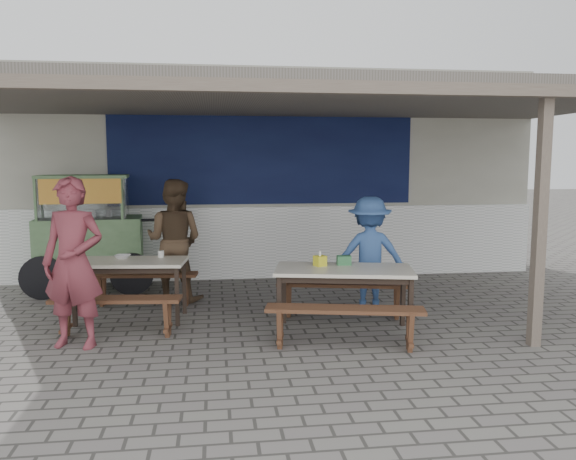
{
  "coord_description": "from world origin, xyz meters",
  "views": [
    {
      "loc": [
        -1.02,
        -6.32,
        1.97
      ],
      "look_at": [
        -0.07,
        0.9,
        1.06
      ],
      "focal_mm": 35.0,
      "sensor_mm": 36.0,
      "label": 1
    }
  ],
  "objects_px": {
    "bench_right_street": "(345,317)",
    "bench_left_street": "(116,308)",
    "table_right": "(344,275)",
    "patron_right_table": "(369,255)",
    "vendor_cart": "(88,229)",
    "bench_left_wall": "(144,281)",
    "donation_box": "(344,260)",
    "table_left": "(131,267)",
    "condiment_jar": "(161,254)",
    "patron_street_side": "(73,263)",
    "bench_right_wall": "(342,291)",
    "condiment_bowl": "(123,257)",
    "patron_wall_side": "(174,240)",
    "tissue_box": "(320,261)"
  },
  "relations": [
    {
      "from": "bench_right_street",
      "to": "patron_right_table",
      "type": "bearing_deg",
      "value": 77.29
    },
    {
      "from": "bench_right_street",
      "to": "bench_left_street",
      "type": "bearing_deg",
      "value": 174.94
    },
    {
      "from": "table_right",
      "to": "patron_right_table",
      "type": "height_order",
      "value": "patron_right_table"
    },
    {
      "from": "bench_right_street",
      "to": "patron_right_table",
      "type": "xyz_separation_m",
      "value": [
        0.66,
        1.44,
        0.41
      ]
    },
    {
      "from": "bench_right_wall",
      "to": "tissue_box",
      "type": "distance_m",
      "value": 0.73
    },
    {
      "from": "vendor_cart",
      "to": "bench_left_street",
      "type": "bearing_deg",
      "value": -76.59
    },
    {
      "from": "table_left",
      "to": "vendor_cart",
      "type": "relative_size",
      "value": 0.64
    },
    {
      "from": "table_right",
      "to": "condiment_jar",
      "type": "bearing_deg",
      "value": 166.66
    },
    {
      "from": "bench_left_street",
      "to": "bench_right_street",
      "type": "height_order",
      "value": "same"
    },
    {
      "from": "donation_box",
      "to": "condiment_bowl",
      "type": "bearing_deg",
      "value": 163.54
    },
    {
      "from": "table_right",
      "to": "condiment_bowl",
      "type": "relative_size",
      "value": 8.75
    },
    {
      "from": "patron_street_side",
      "to": "table_left",
      "type": "bearing_deg",
      "value": 78.93
    },
    {
      "from": "table_left",
      "to": "donation_box",
      "type": "bearing_deg",
      "value": -8.3
    },
    {
      "from": "bench_right_wall",
      "to": "condiment_bowl",
      "type": "bearing_deg",
      "value": -176.21
    },
    {
      "from": "table_right",
      "to": "patron_right_table",
      "type": "bearing_deg",
      "value": 69.71
    },
    {
      "from": "condiment_bowl",
      "to": "table_right",
      "type": "bearing_deg",
      "value": -20.64
    },
    {
      "from": "bench_right_street",
      "to": "condiment_jar",
      "type": "height_order",
      "value": "condiment_jar"
    },
    {
      "from": "patron_wall_side",
      "to": "tissue_box",
      "type": "bearing_deg",
      "value": 157.72
    },
    {
      "from": "bench_right_street",
      "to": "vendor_cart",
      "type": "distance_m",
      "value": 4.5
    },
    {
      "from": "vendor_cart",
      "to": "patron_right_table",
      "type": "bearing_deg",
      "value": -28.08
    },
    {
      "from": "table_right",
      "to": "bench_right_street",
      "type": "xyz_separation_m",
      "value": [
        -0.12,
        -0.59,
        -0.33
      ]
    },
    {
      "from": "bench_right_wall",
      "to": "condiment_jar",
      "type": "relative_size",
      "value": 19.43
    },
    {
      "from": "bench_left_wall",
      "to": "patron_street_side",
      "type": "bearing_deg",
      "value": -101.4
    },
    {
      "from": "bench_right_wall",
      "to": "table_right",
      "type": "bearing_deg",
      "value": -90.0
    },
    {
      "from": "bench_left_street",
      "to": "patron_right_table",
      "type": "relative_size",
      "value": 0.97
    },
    {
      "from": "bench_right_wall",
      "to": "patron_right_table",
      "type": "relative_size",
      "value": 1.11
    },
    {
      "from": "bench_left_wall",
      "to": "vendor_cart",
      "type": "xyz_separation_m",
      "value": [
        -0.92,
        0.99,
        0.62
      ]
    },
    {
      "from": "bench_left_street",
      "to": "patron_right_table",
      "type": "height_order",
      "value": "patron_right_table"
    },
    {
      "from": "table_left",
      "to": "patron_wall_side",
      "type": "distance_m",
      "value": 1.07
    },
    {
      "from": "bench_right_street",
      "to": "vendor_cart",
      "type": "height_order",
      "value": "vendor_cart"
    },
    {
      "from": "bench_right_wall",
      "to": "patron_right_table",
      "type": "xyz_separation_m",
      "value": [
        0.41,
        0.26,
        0.41
      ]
    },
    {
      "from": "bench_right_street",
      "to": "vendor_cart",
      "type": "relative_size",
      "value": 0.77
    },
    {
      "from": "bench_left_wall",
      "to": "patron_wall_side",
      "type": "height_order",
      "value": "patron_wall_side"
    },
    {
      "from": "patron_wall_side",
      "to": "condiment_bowl",
      "type": "relative_size",
      "value": 8.96
    },
    {
      "from": "table_left",
      "to": "donation_box",
      "type": "distance_m",
      "value": 2.62
    },
    {
      "from": "bench_right_wall",
      "to": "vendor_cart",
      "type": "xyz_separation_m",
      "value": [
        -3.46,
        1.92,
        0.61
      ]
    },
    {
      "from": "bench_left_wall",
      "to": "donation_box",
      "type": "distance_m",
      "value": 2.83
    },
    {
      "from": "patron_right_table",
      "to": "bench_right_street",
      "type": "bearing_deg",
      "value": 71.58
    },
    {
      "from": "bench_right_wall",
      "to": "table_left",
      "type": "bearing_deg",
      "value": -173.5
    },
    {
      "from": "condiment_bowl",
      "to": "bench_right_wall",
      "type": "bearing_deg",
      "value": -8.16
    },
    {
      "from": "vendor_cart",
      "to": "bench_right_street",
      "type": "bearing_deg",
      "value": -48.84
    },
    {
      "from": "bench_left_street",
      "to": "vendor_cart",
      "type": "height_order",
      "value": "vendor_cart"
    },
    {
      "from": "table_left",
      "to": "condiment_jar",
      "type": "relative_size",
      "value": 16.24
    },
    {
      "from": "vendor_cart",
      "to": "tissue_box",
      "type": "distance_m",
      "value": 3.88
    },
    {
      "from": "vendor_cart",
      "to": "patron_street_side",
      "type": "xyz_separation_m",
      "value": [
        0.41,
        -2.63,
        -0.05
      ]
    },
    {
      "from": "bench_right_wall",
      "to": "condiment_jar",
      "type": "xyz_separation_m",
      "value": [
        -2.26,
        0.42,
        0.45
      ]
    },
    {
      "from": "patron_street_side",
      "to": "table_right",
      "type": "bearing_deg",
      "value": 15.93
    },
    {
      "from": "bench_right_street",
      "to": "condiment_bowl",
      "type": "xyz_separation_m",
      "value": [
        -2.48,
        1.57,
        0.43
      ]
    },
    {
      "from": "patron_right_table",
      "to": "table_right",
      "type": "bearing_deg",
      "value": 64.01
    },
    {
      "from": "bench_right_street",
      "to": "vendor_cart",
      "type": "xyz_separation_m",
      "value": [
        -3.21,
        3.1,
        0.61
      ]
    }
  ]
}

